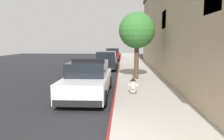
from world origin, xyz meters
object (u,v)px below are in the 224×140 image
at_px(fire_hydrant, 133,86).
at_px(street_tree, 137,31).
at_px(parked_car_silver_ahead, 106,61).
at_px(parked_car_dark_far, 113,54).
at_px(police_cruiser, 88,80).

height_order(fire_hydrant, street_tree, street_tree).
relative_size(parked_car_silver_ahead, parked_car_dark_far, 1.00).
height_order(parked_car_silver_ahead, fire_hydrant, parked_car_silver_ahead).
relative_size(police_cruiser, fire_hydrant, 6.37).
distance_m(parked_car_dark_far, street_tree, 16.95).
bearing_deg(police_cruiser, street_tree, 57.63).
distance_m(parked_car_silver_ahead, fire_hydrant, 10.40).
bearing_deg(parked_car_silver_ahead, police_cruiser, -90.41).
bearing_deg(parked_car_dark_far, police_cruiser, -90.49).
bearing_deg(street_tree, parked_car_dark_far, 97.67).
xyz_separation_m(police_cruiser, parked_car_silver_ahead, (0.07, 10.10, -0.00)).
bearing_deg(police_cruiser, parked_car_silver_ahead, 89.59).
bearing_deg(parked_car_dark_far, fire_hydrant, -84.83).
relative_size(parked_car_dark_far, fire_hydrant, 6.37).
bearing_deg(parked_car_silver_ahead, fire_hydrant, -79.14).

